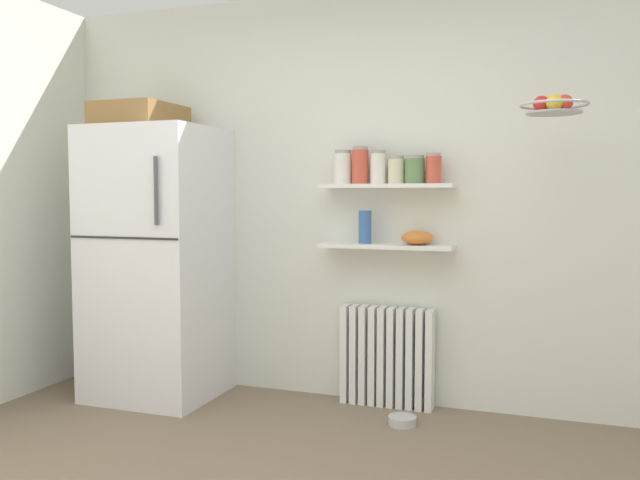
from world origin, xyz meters
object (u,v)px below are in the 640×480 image
object	(u,v)px
vase	(365,227)
storage_jar_0	(343,167)
storage_jar_2	(378,167)
pet_food_bowl	(402,421)
storage_jar_1	(360,166)
radiator	(387,356)
refrigerator	(157,258)
storage_jar_4	(415,170)
storage_jar_3	(396,170)
shelf_bowl	(417,238)
storage_jar_5	(434,168)
hanging_fruit_basket	(553,106)

from	to	relation	value
vase	storage_jar_0	bearing A→B (deg)	180.00
storage_jar_0	storage_jar_2	bearing A→B (deg)	0.00
pet_food_bowl	storage_jar_0	bearing A→B (deg)	147.84
storage_jar_1	storage_jar_2	distance (m)	0.11
storage_jar_1	pet_food_bowl	bearing A→B (deg)	-39.98
radiator	refrigerator	bearing A→B (deg)	-169.27
refrigerator	storage_jar_4	bearing A→B (deg)	8.63
storage_jar_3	storage_jar_4	bearing A→B (deg)	0.00
radiator	shelf_bowl	size ratio (longest dim) A/B	3.23
storage_jar_4	storage_jar_5	bearing A→B (deg)	0.00
radiator	vase	bearing A→B (deg)	-167.68
storage_jar_2	vase	distance (m)	0.37
storage_jar_2	vase	bearing A→B (deg)	180.00
storage_jar_5	hanging_fruit_basket	size ratio (longest dim) A/B	0.54
refrigerator	hanging_fruit_basket	bearing A→B (deg)	-2.96
pet_food_bowl	hanging_fruit_basket	size ratio (longest dim) A/B	0.48
refrigerator	storage_jar_4	world-z (taller)	refrigerator
storage_jar_1	storage_jar_2	xyz separation A→B (m)	(0.11, -0.00, -0.01)
storage_jar_3	storage_jar_5	distance (m)	0.23
shelf_bowl	refrigerator	bearing A→B (deg)	-171.48
storage_jar_3	hanging_fruit_basket	bearing A→B (deg)	-22.84
refrigerator	vase	size ratio (longest dim) A/B	9.32
radiator	storage_jar_4	xyz separation A→B (m)	(0.17, -0.03, 1.15)
storage_jar_1	hanging_fruit_basket	size ratio (longest dim) A/B	0.68
storage_jar_2	vase	xyz separation A→B (m)	(-0.08, 0.00, -0.36)
pet_food_bowl	radiator	bearing A→B (deg)	118.31
storage_jar_1	storage_jar_5	size ratio (longest dim) A/B	1.26
radiator	storage_jar_1	distance (m)	1.20
storage_jar_1	hanging_fruit_basket	world-z (taller)	hanging_fruit_basket
refrigerator	hanging_fruit_basket	distance (m)	2.56
storage_jar_5	vase	world-z (taller)	storage_jar_5
storage_jar_0	storage_jar_1	bearing A→B (deg)	0.00
shelf_bowl	hanging_fruit_basket	distance (m)	1.10
vase	hanging_fruit_basket	world-z (taller)	hanging_fruit_basket
storage_jar_2	storage_jar_3	distance (m)	0.11
storage_jar_5	shelf_bowl	distance (m)	0.42
vase	shelf_bowl	world-z (taller)	vase
shelf_bowl	storage_jar_4	bearing A→B (deg)	180.00
shelf_bowl	pet_food_bowl	bearing A→B (deg)	-94.10
radiator	storage_jar_5	bearing A→B (deg)	-6.07
storage_jar_2	pet_food_bowl	world-z (taller)	storage_jar_2
radiator	vase	world-z (taller)	vase
storage_jar_1	storage_jar_5	world-z (taller)	storage_jar_1
storage_jar_0	storage_jar_4	xyz separation A→B (m)	(0.45, 0.00, -0.02)
vase	storage_jar_3	bearing A→B (deg)	-0.00
storage_jar_0	hanging_fruit_basket	xyz separation A→B (m)	(1.23, -0.37, 0.28)
storage_jar_4	pet_food_bowl	xyz separation A→B (m)	(-0.00, -0.28, -1.44)
radiator	vase	xyz separation A→B (m)	(-0.14, -0.03, 0.81)
radiator	shelf_bowl	bearing A→B (deg)	-9.01
storage_jar_3	storage_jar_4	distance (m)	0.11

